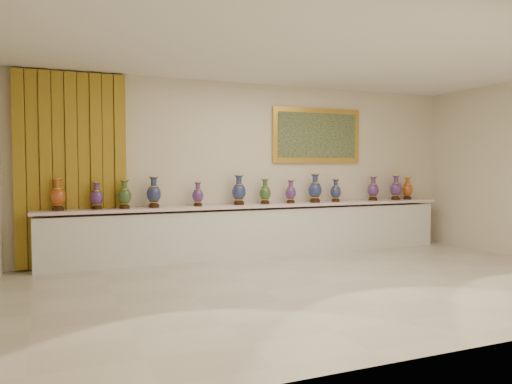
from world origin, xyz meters
TOP-DOWN VIEW (x-y plane):
  - ground at (0.00, 0.00)m, footprint 8.00×8.00m
  - room at (-2.34, 2.44)m, footprint 8.00×8.00m
  - counter at (0.00, 2.27)m, footprint 7.28×0.48m
  - vase_0 at (-3.24, 2.27)m, footprint 0.28×0.28m
  - vase_1 at (-2.69, 2.28)m, footprint 0.23×0.23m
  - vase_2 at (-2.28, 2.23)m, footprint 0.21×0.21m
  - vase_3 at (-1.82, 2.25)m, footprint 0.29×0.29m
  - vase_4 at (-1.10, 2.25)m, footprint 0.20×0.20m
  - vase_5 at (-0.37, 2.26)m, footprint 0.27×0.27m
  - vase_6 at (0.12, 2.28)m, footprint 0.22×0.22m
  - vase_7 at (0.61, 2.27)m, footprint 0.24×0.24m
  - vase_8 at (1.10, 2.25)m, footprint 0.32×0.32m
  - vase_9 at (1.53, 2.25)m, footprint 0.24×0.24m
  - vase_10 at (2.38, 2.28)m, footprint 0.26×0.26m
  - vase_11 at (2.89, 2.24)m, footprint 0.26×0.26m
  - vase_12 at (3.20, 2.27)m, footprint 0.26×0.26m
  - label_card at (-1.24, 2.13)m, footprint 0.10×0.06m

SIDE VIEW (x-z plane):
  - ground at x=0.00m, z-range 0.00..0.00m
  - counter at x=0.00m, z-range -0.01..0.89m
  - label_card at x=-1.24m, z-range 0.90..0.90m
  - vase_4 at x=-1.10m, z-range 0.88..1.28m
  - vase_7 at x=0.61m, z-range 0.88..1.29m
  - vase_1 at x=-2.69m, z-range 0.88..1.30m
  - vase_9 at x=1.53m, z-range 0.88..1.30m
  - vase_6 at x=0.12m, z-range 0.88..1.31m
  - vase_12 at x=3.20m, z-range 0.88..1.32m
  - vase_2 at x=-2.28m, z-range 0.88..1.32m
  - vase_10 at x=2.38m, z-range 0.88..1.34m
  - vase_0 at x=-3.24m, z-range 0.88..1.35m
  - vase_11 at x=2.89m, z-range 0.88..1.36m
  - vase_3 at x=-1.82m, z-range 0.87..1.37m
  - vase_5 at x=-0.37m, z-range 0.87..1.38m
  - vase_8 at x=1.10m, z-range 0.87..1.39m
  - room at x=-2.34m, z-range -2.40..5.60m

